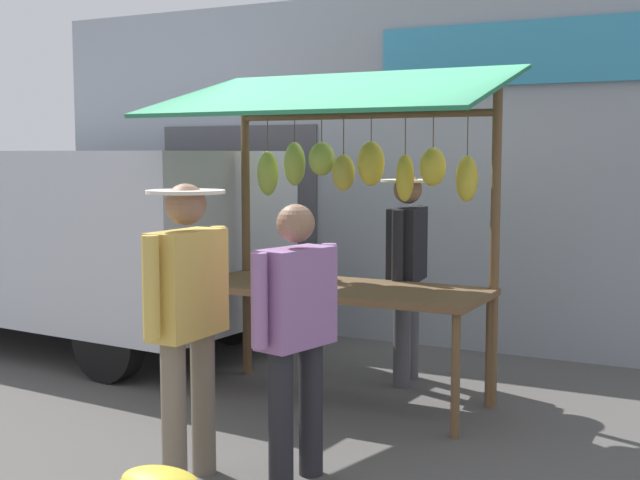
# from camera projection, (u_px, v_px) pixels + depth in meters

# --- Properties ---
(ground_plane) EXTENTS (40.00, 40.00, 0.00)m
(ground_plane) POSITION_uv_depth(u_px,v_px,m) (338.00, 402.00, 6.39)
(ground_plane) COLOR #514F4C
(street_backdrop) EXTENTS (9.00, 0.30, 3.40)m
(street_backdrop) POSITION_uv_depth(u_px,v_px,m) (436.00, 170.00, 8.17)
(street_backdrop) COLOR #8C939E
(street_backdrop) RESTS_ON ground
(market_stall) EXTENTS (2.50, 1.46, 2.50)m
(market_stall) POSITION_uv_depth(u_px,v_px,m) (342.00, 192.00, 6.30)
(market_stall) COLOR brown
(market_stall) RESTS_ON ground
(vendor_with_sunhat) EXTENTS (0.44, 0.71, 1.69)m
(vendor_with_sunhat) POSITION_uv_depth(u_px,v_px,m) (407.00, 260.00, 6.84)
(vendor_with_sunhat) COLOR #4C4C51
(vendor_with_sunhat) RESTS_ON ground
(shopper_in_striped_shirt) EXTENTS (0.31, 0.67, 1.58)m
(shopper_in_striped_shirt) POSITION_uv_depth(u_px,v_px,m) (296.00, 324.00, 4.76)
(shopper_in_striped_shirt) COLOR #232328
(shopper_in_striped_shirt) RESTS_ON ground
(shopper_in_grey_tee) EXTENTS (0.44, 0.72, 1.69)m
(shopper_in_grey_tee) POSITION_uv_depth(u_px,v_px,m) (187.00, 306.00, 4.74)
(shopper_in_grey_tee) COLOR #726656
(shopper_in_grey_tee) RESTS_ON ground
(parked_van) EXTENTS (4.52, 2.16, 1.88)m
(parked_van) POSITION_uv_depth(u_px,v_px,m) (47.00, 228.00, 8.41)
(parked_van) COLOR silver
(parked_van) RESTS_ON ground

